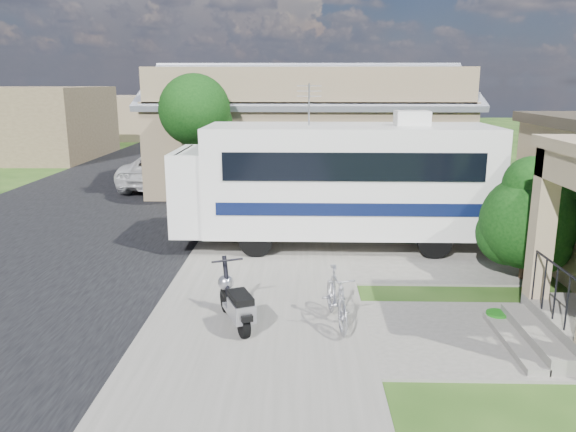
{
  "coord_description": "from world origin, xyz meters",
  "views": [
    {
      "loc": [
        -0.17,
        -9.98,
        4.3
      ],
      "look_at": [
        -0.5,
        2.5,
        1.3
      ],
      "focal_mm": 35.0,
      "sensor_mm": 36.0,
      "label": 1
    }
  ],
  "objects_px": {
    "bicycle": "(336,300)",
    "garden_hose": "(497,318)",
    "scooter": "(236,303)",
    "shrub": "(530,218)",
    "pickup_truck": "(169,169)",
    "van": "(187,146)",
    "motorhome": "(336,179)"
  },
  "relations": [
    {
      "from": "van",
      "to": "garden_hose",
      "type": "xyz_separation_m",
      "value": [
        9.79,
        -20.5,
        -0.81
      ]
    },
    {
      "from": "bicycle",
      "to": "van",
      "type": "bearing_deg",
      "value": 99.8
    },
    {
      "from": "scooter",
      "to": "garden_hose",
      "type": "height_order",
      "value": "scooter"
    },
    {
      "from": "garden_hose",
      "to": "bicycle",
      "type": "bearing_deg",
      "value": -175.37
    },
    {
      "from": "motorhome",
      "to": "pickup_truck",
      "type": "height_order",
      "value": "motorhome"
    },
    {
      "from": "pickup_truck",
      "to": "garden_hose",
      "type": "height_order",
      "value": "pickup_truck"
    },
    {
      "from": "motorhome",
      "to": "bicycle",
      "type": "xyz_separation_m",
      "value": [
        -0.27,
        -5.16,
        -1.3
      ]
    },
    {
      "from": "shrub",
      "to": "van",
      "type": "height_order",
      "value": "shrub"
    },
    {
      "from": "motorhome",
      "to": "shrub",
      "type": "bearing_deg",
      "value": -32.16
    },
    {
      "from": "motorhome",
      "to": "scooter",
      "type": "bearing_deg",
      "value": -111.1
    },
    {
      "from": "bicycle",
      "to": "scooter",
      "type": "bearing_deg",
      "value": 176.62
    },
    {
      "from": "pickup_truck",
      "to": "shrub",
      "type": "bearing_deg",
      "value": 141.74
    },
    {
      "from": "shrub",
      "to": "scooter",
      "type": "xyz_separation_m",
      "value": [
        -6.12,
        -2.76,
        -0.93
      ]
    },
    {
      "from": "shrub",
      "to": "van",
      "type": "bearing_deg",
      "value": 121.67
    },
    {
      "from": "van",
      "to": "shrub",
      "type": "bearing_deg",
      "value": -55.01
    },
    {
      "from": "scooter",
      "to": "van",
      "type": "relative_size",
      "value": 0.26
    },
    {
      "from": "motorhome",
      "to": "shrub",
      "type": "xyz_separation_m",
      "value": [
        4.07,
        -2.56,
        -0.39
      ]
    },
    {
      "from": "motorhome",
      "to": "pickup_truck",
      "type": "bearing_deg",
      "value": 127.12
    },
    {
      "from": "scooter",
      "to": "van",
      "type": "distance_m",
      "value": 21.5
    },
    {
      "from": "scooter",
      "to": "van",
      "type": "bearing_deg",
      "value": 81.43
    },
    {
      "from": "shrub",
      "to": "bicycle",
      "type": "distance_m",
      "value": 5.14
    },
    {
      "from": "scooter",
      "to": "garden_hose",
      "type": "bearing_deg",
      "value": -17.4
    },
    {
      "from": "motorhome",
      "to": "bicycle",
      "type": "height_order",
      "value": "motorhome"
    },
    {
      "from": "bicycle",
      "to": "garden_hose",
      "type": "xyz_separation_m",
      "value": [
        2.95,
        0.24,
        -0.41
      ]
    },
    {
      "from": "bicycle",
      "to": "pickup_truck",
      "type": "relative_size",
      "value": 0.3
    },
    {
      "from": "garden_hose",
      "to": "shrub",
      "type": "bearing_deg",
      "value": 59.51
    },
    {
      "from": "scooter",
      "to": "garden_hose",
      "type": "relative_size",
      "value": 4.04
    },
    {
      "from": "scooter",
      "to": "motorhome",
      "type": "bearing_deg",
      "value": 46.72
    },
    {
      "from": "garden_hose",
      "to": "motorhome",
      "type": "bearing_deg",
      "value": 118.55
    },
    {
      "from": "scooter",
      "to": "bicycle",
      "type": "height_order",
      "value": "scooter"
    },
    {
      "from": "van",
      "to": "garden_hose",
      "type": "height_order",
      "value": "van"
    },
    {
      "from": "motorhome",
      "to": "garden_hose",
      "type": "relative_size",
      "value": 20.68
    }
  ]
}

